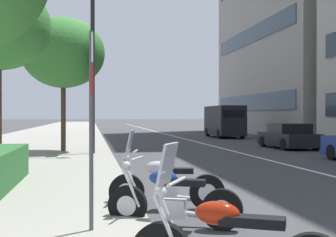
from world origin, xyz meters
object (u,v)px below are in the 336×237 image
Objects in this scene: motorcycle_by_sign_pole at (172,201)px; parking_sign_by_curb at (92,106)px; delivery_van_ahead at (224,121)px; street_lamp_with_banners at (100,34)px; car_mid_block_traffic at (288,137)px; motorcycle_second_in_row at (165,186)px; street_tree_mid_sidewalk at (63,53)px.

parking_sign_by_curb is at bearing 47.26° from motorcycle_by_sign_pole.
delivery_van_ahead is 18.86m from street_lamp_with_banners.
parking_sign_by_curb is (-28.82, 10.46, 0.57)m from delivery_van_ahead.
motorcycle_by_sign_pole is at bearing -65.85° from parking_sign_by_curb.
parking_sign_by_curb reaches higher than car_mid_block_traffic.
motorcycle_by_sign_pole is at bearing 163.46° from delivery_van_ahead.
motorcycle_second_in_row is 0.77× the size of parking_sign_by_curb.
parking_sign_by_curb is (-16.53, 10.37, 1.29)m from car_mid_block_traffic.
motorcycle_second_in_row is 28.41m from delivery_van_ahead.
motorcycle_by_sign_pole is at bearing 98.09° from motorcycle_second_in_row.
motorcycle_second_in_row is 0.36× the size of street_tree_mid_sidewalk.
motorcycle_by_sign_pole is at bearing -170.12° from street_tree_mid_sidewalk.
motorcycle_by_sign_pole is 0.95× the size of motorcycle_second_in_row.
car_mid_block_traffic is at bearing -178.92° from delivery_van_ahead.
street_tree_mid_sidewalk is at bearing 97.23° from car_mid_block_traffic.
motorcycle_by_sign_pole is 0.34× the size of street_tree_mid_sidewalk.
street_tree_mid_sidewalk reaches higher than motorcycle_second_in_row.
street_tree_mid_sidewalk is at bearing -57.01° from motorcycle_by_sign_pole.
street_tree_mid_sidewalk is (-13.95, 11.69, 3.26)m from delivery_van_ahead.
street_tree_mid_sidewalk is (14.87, 1.24, 2.69)m from parking_sign_by_curb.
delivery_van_ahead is at bearing -96.53° from motorcycle_second_in_row.
delivery_van_ahead is (26.89, -9.10, 0.89)m from motorcycle_second_in_row.
delivery_van_ahead is at bearing -19.95° from parking_sign_by_curb.
parking_sign_by_curb reaches higher than motorcycle_by_sign_pole.
street_tree_mid_sidewalk is (12.94, 2.59, 4.15)m from motorcycle_second_in_row.
street_lamp_with_banners is at bearing -73.08° from motorcycle_second_in_row.
motorcycle_by_sign_pole is 13.69m from street_lamp_with_banners.
motorcycle_second_in_row is at bearing -70.97° from motorcycle_by_sign_pole.
street_tree_mid_sidewalk reaches higher than car_mid_block_traffic.
motorcycle_by_sign_pole is 15.11m from street_tree_mid_sidewalk.
delivery_van_ahead is at bearing -39.97° from street_tree_mid_sidewalk.
car_mid_block_traffic is (15.97, -9.11, 0.20)m from motorcycle_by_sign_pole.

